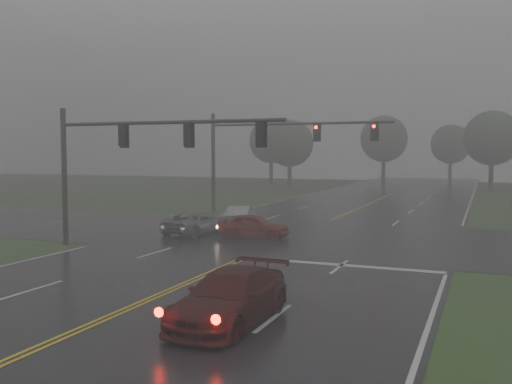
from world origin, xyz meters
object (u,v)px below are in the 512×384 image
at_px(sedan_red, 254,238).
at_px(sedan_silver, 241,226).
at_px(car_grey, 198,234).
at_px(signal_gantry_near, 125,150).
at_px(signal_gantry_far, 265,143).
at_px(sedan_maroon, 230,323).

relative_size(sedan_red, sedan_silver, 0.99).
distance_m(sedan_red, car_grey, 3.74).
height_order(car_grey, signal_gantry_near, signal_gantry_near).
distance_m(car_grey, signal_gantry_far, 12.59).
relative_size(car_grey, signal_gantry_far, 0.33).
height_order(sedan_maroon, car_grey, sedan_maroon).
bearing_deg(sedan_maroon, car_grey, 121.98).
relative_size(sedan_maroon, sedan_silver, 1.24).
relative_size(sedan_silver, signal_gantry_far, 0.28).
bearing_deg(sedan_silver, car_grey, 62.89).
bearing_deg(signal_gantry_near, sedan_maroon, -42.94).
xyz_separation_m(sedan_silver, signal_gantry_far, (-1.12, 7.24, 5.57)).
bearing_deg(sedan_silver, sedan_red, 108.20).
xyz_separation_m(sedan_red, sedan_silver, (-2.71, 4.45, 0.00)).
distance_m(sedan_maroon, sedan_red, 15.92).
distance_m(sedan_silver, signal_gantry_far, 9.20).
bearing_deg(sedan_silver, signal_gantry_far, -94.44).
bearing_deg(sedan_maroon, signal_gantry_near, 138.30).
bearing_deg(car_grey, sedan_maroon, 130.52).
xyz_separation_m(sedan_red, signal_gantry_far, (-3.83, 11.69, 5.57)).
height_order(sedan_silver, signal_gantry_near, signal_gantry_near).
height_order(car_grey, signal_gantry_far, signal_gantry_far).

